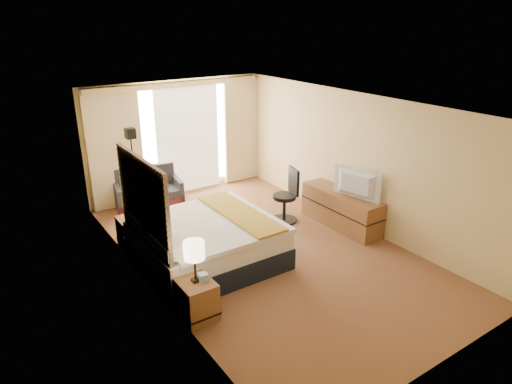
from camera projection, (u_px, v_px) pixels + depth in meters
floor at (265, 250)px, 8.12m from camera, size 4.20×7.00×0.02m
ceiling at (266, 104)px, 7.18m from camera, size 4.20×7.00×0.02m
wall_back at (177, 138)px, 10.35m from camera, size 4.20×0.02×2.60m
wall_front at (450, 272)px, 4.95m from camera, size 4.20×0.02×2.60m
wall_left at (146, 209)px, 6.55m from camera, size 0.02×7.00×2.60m
wall_right at (354, 161)px, 8.75m from camera, size 0.02×7.00×2.60m
headboard at (143, 205)px, 6.74m from camera, size 0.06×1.85×1.50m
nightstand_left at (197, 299)px, 6.23m from camera, size 0.45×0.52×0.55m
nightstand_right at (133, 232)px, 8.16m from camera, size 0.45×0.52×0.55m
media_dresser at (341, 209)px, 8.95m from camera, size 0.50×1.80×0.70m
window at (187, 136)px, 10.45m from camera, size 2.30×0.02×2.30m
curtains at (178, 134)px, 10.23m from camera, size 4.12×0.19×2.56m
bed at (206, 242)px, 7.56m from camera, size 2.19×2.00×1.06m
loveseat at (149, 194)px, 9.87m from camera, size 1.49×0.96×0.86m
floor_lamp at (133, 157)px, 8.82m from camera, size 0.24×0.24×1.91m
desk_chair at (287, 198)px, 9.13m from camera, size 0.53×0.53×1.10m
lamp_left at (194, 251)px, 5.98m from camera, size 0.28×0.28×0.60m
lamp_right at (131, 193)px, 7.86m from camera, size 0.30×0.30×0.63m
tissue_box at (203, 277)px, 6.15m from camera, size 0.14×0.14×0.11m
telephone at (136, 215)px, 8.11m from camera, size 0.19×0.16×0.07m
television at (354, 184)px, 8.43m from camera, size 0.34×0.99×0.57m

